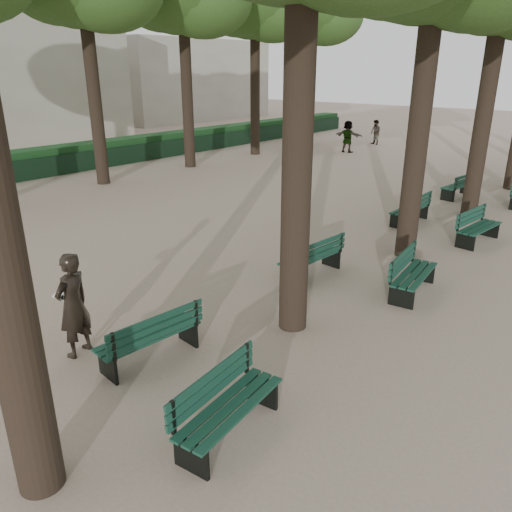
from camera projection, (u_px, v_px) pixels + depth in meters
The scene contains 15 objects.
ground at pixel (112, 365), 8.22m from camera, with size 120.00×120.00×0.00m, color tan.
tree_far_5 at pixel (310, 3), 29.05m from camera, with size 6.00×6.00×10.45m.
bench_left_0 at pixel (150, 345), 8.28m from camera, with size 0.74×1.85×0.92m.
bench_left_1 at pixel (311, 264), 11.70m from camera, with size 0.73×1.84×0.92m.
bench_left_2 at pixel (409, 215), 15.66m from camera, with size 0.61×1.81×0.92m.
bench_left_3 at pixel (458, 190), 18.77m from camera, with size 0.78×1.86×0.92m.
bench_right_0 at pixel (230, 418), 6.56m from camera, with size 0.77×1.85×0.92m.
bench_right_1 at pixel (413, 282), 10.74m from camera, with size 0.79×1.86×0.92m.
bench_right_2 at pixel (478, 233), 13.89m from camera, with size 0.77×1.85×0.92m.
man_with_map at pixel (73, 305), 8.24m from camera, with size 0.70×0.80×1.83m.
pedestrian_e at pixel (348, 137), 28.62m from camera, with size 1.66×0.36×1.79m, color #262628.
pedestrian_a at pixel (376, 132), 31.62m from camera, with size 0.74×0.30×1.52m, color #262628.
fence at pixel (119, 156), 24.95m from camera, with size 0.08×42.00×0.90m, color black.
hedge at pixel (111, 152), 25.32m from camera, with size 1.20×42.00×1.20m, color #153C1B.
building_far at pixel (169, 80), 48.31m from camera, with size 12.00×16.00×7.00m, color #B7B2A3.
Camera 1 is at (6.35, -3.88, 4.59)m, focal length 35.00 mm.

